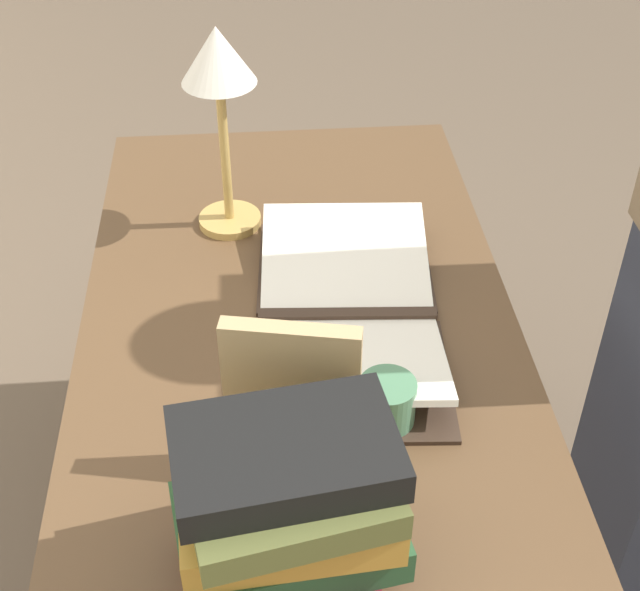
% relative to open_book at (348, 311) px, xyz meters
% --- Properties ---
extents(reading_desk, '(1.49, 0.75, 0.77)m').
position_rel_open_book_xyz_m(reading_desk, '(-0.06, 0.08, -0.12)').
color(reading_desk, brown).
rests_on(reading_desk, ground_plane).
extents(open_book, '(0.59, 0.35, 0.07)m').
position_rel_open_book_xyz_m(open_book, '(0.00, 0.00, 0.00)').
color(open_book, '#38281E').
rests_on(open_book, reading_desk).
extents(book_stack_tall, '(0.25, 0.30, 0.25)m').
position_rel_open_book_xyz_m(book_stack_tall, '(-0.48, 0.13, 0.10)').
color(book_stack_tall, maroon).
rests_on(book_stack_tall, reading_desk).
extents(book_standing_upright, '(0.06, 0.19, 0.26)m').
position_rel_open_book_xyz_m(book_standing_upright, '(-0.31, 0.11, 0.11)').
color(book_standing_upright, tan).
rests_on(book_standing_upright, reading_desk).
extents(reading_lamp, '(0.13, 0.13, 0.40)m').
position_rel_open_book_xyz_m(reading_lamp, '(0.31, 0.20, 0.29)').
color(reading_lamp, tan).
rests_on(reading_lamp, reading_desk).
extents(coffee_mug, '(0.09, 0.11, 0.08)m').
position_rel_open_book_xyz_m(coffee_mug, '(-0.24, -0.03, 0.02)').
color(coffee_mug, '#4C7F5B').
rests_on(coffee_mug, reading_desk).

